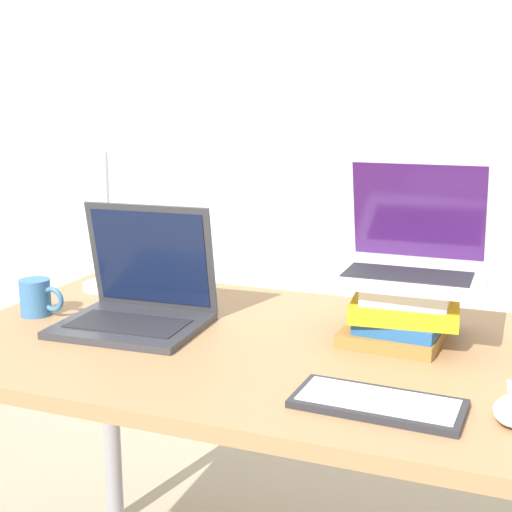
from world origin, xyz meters
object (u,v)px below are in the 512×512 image
Objects in this scene: laptop_on_books at (412,254)px; wireless_keyboard at (378,403)px; mug at (37,297)px; book_stack at (404,310)px; laptop_left at (138,302)px; desk_lamp at (119,138)px.

wireless_keyboard is (0.01, -0.38, -0.17)m from laptop_on_books.
wireless_keyboard is at bearing -14.25° from mug.
book_stack is 0.92× the size of wireless_keyboard.
laptop_left is 0.63m from wireless_keyboard.
desk_lamp is (-0.16, 0.21, 0.34)m from laptop_left.
book_stack is 0.84× the size of laptop_on_books.
laptop_on_books is at bearing 14.12° from laptop_left.
laptop_left reaches higher than wireless_keyboard.
book_stack is at bearing -6.93° from desk_lamp.
laptop_on_books reaches higher than wireless_keyboard.
laptop_left is at bearing -52.12° from desk_lamp.
mug is 0.21× the size of desk_lamp.
laptop_left is 0.58m from book_stack.
laptop_left is at bearing 157.95° from wireless_keyboard.
desk_lamp is at bearing 149.19° from wireless_keyboard.
laptop_on_books is at bearing -5.08° from desk_lamp.
desk_lamp is at bearing 173.07° from book_stack.
mug is at bearing -111.48° from desk_lamp.
mug is 0.43m from desk_lamp.
laptop_on_books reaches higher than mug.
mug is at bearing -168.52° from laptop_on_books.
book_stack is at bearing 10.03° from mug.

